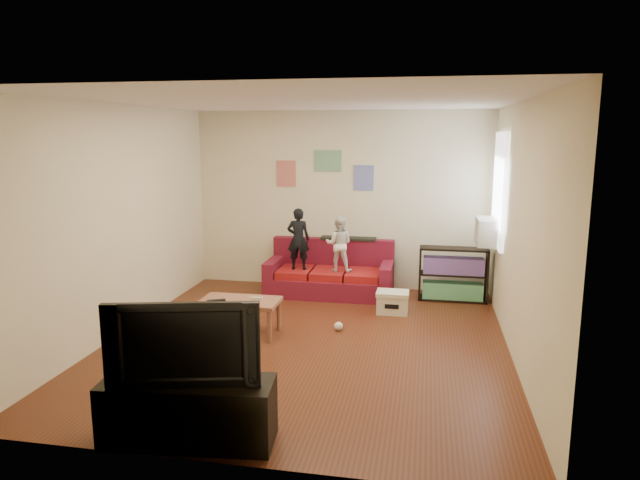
% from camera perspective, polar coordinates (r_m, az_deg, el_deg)
% --- Properties ---
extents(room_shell, '(4.52, 5.02, 2.72)m').
position_cam_1_polar(room_shell, '(6.29, -1.35, 1.36)').
color(room_shell, '#5C2916').
rests_on(room_shell, ground).
extents(sofa, '(1.85, 0.85, 0.81)m').
position_cam_1_polar(sofa, '(8.52, 1.06, -3.57)').
color(sofa, maroon).
rests_on(sofa, ground).
extents(child_a, '(0.34, 0.23, 0.91)m').
position_cam_1_polar(child_a, '(8.32, -2.18, 0.11)').
color(child_a, black).
rests_on(child_a, sofa).
extents(child_b, '(0.40, 0.32, 0.80)m').
position_cam_1_polar(child_b, '(8.22, 1.90, -0.40)').
color(child_b, white).
rests_on(child_b, sofa).
extents(coffee_table, '(0.93, 0.51, 0.42)m').
position_cam_1_polar(coffee_table, '(6.88, -8.01, -6.42)').
color(coffee_table, '#985F48').
rests_on(coffee_table, ground).
extents(remote, '(0.22, 0.14, 0.02)m').
position_cam_1_polar(remote, '(6.83, -10.35, -5.98)').
color(remote, black).
rests_on(remote, coffee_table).
extents(game_controller, '(0.13, 0.06, 0.03)m').
position_cam_1_polar(game_controller, '(6.84, -6.30, -5.82)').
color(game_controller, silver).
rests_on(game_controller, coffee_table).
extents(bookshelf, '(0.96, 0.29, 0.77)m').
position_cam_1_polar(bookshelf, '(8.37, 13.15, -3.62)').
color(bookshelf, black).
rests_on(bookshelf, ground).
extents(window, '(0.04, 1.08, 1.48)m').
position_cam_1_polar(window, '(7.81, 17.49, 4.83)').
color(window, white).
rests_on(window, room_shell).
extents(ac_unit, '(0.28, 0.55, 0.35)m').
position_cam_1_polar(ac_unit, '(7.87, 16.39, 0.82)').
color(ac_unit, '#B7B2A3').
rests_on(ac_unit, window).
extents(artwork_left, '(0.30, 0.01, 0.40)m').
position_cam_1_polar(artwork_left, '(8.85, -3.41, 6.65)').
color(artwork_left, '#D87266').
rests_on(artwork_left, room_shell).
extents(artwork_center, '(0.42, 0.01, 0.32)m').
position_cam_1_polar(artwork_center, '(8.70, 0.77, 7.92)').
color(artwork_center, '#72B27F').
rests_on(artwork_center, room_shell).
extents(artwork_right, '(0.30, 0.01, 0.38)m').
position_cam_1_polar(artwork_right, '(8.64, 4.39, 6.21)').
color(artwork_right, '#727FCC').
rests_on(artwork_right, room_shell).
extents(file_box, '(0.43, 0.32, 0.29)m').
position_cam_1_polar(file_box, '(7.70, 7.26, -6.17)').
color(file_box, white).
rests_on(file_box, ground).
extents(tv_stand, '(1.37, 0.58, 0.50)m').
position_cam_1_polar(tv_stand, '(4.71, -13.04, -16.35)').
color(tv_stand, black).
rests_on(tv_stand, ground).
extents(television, '(1.15, 0.42, 0.66)m').
position_cam_1_polar(television, '(4.48, -13.35, -9.73)').
color(television, black).
rests_on(television, tv_stand).
extents(tissue, '(0.11, 0.11, 0.11)m').
position_cam_1_polar(tissue, '(7.01, 1.86, -8.63)').
color(tissue, silver).
rests_on(tissue, ground).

